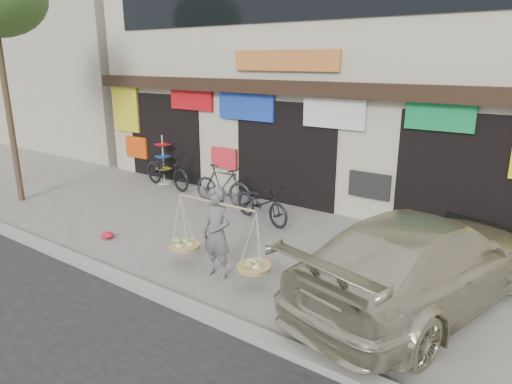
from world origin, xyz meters
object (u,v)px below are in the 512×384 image
Objects in this scene: street_vendor at (217,237)px; bike_1 at (223,185)px; bike_0 at (167,170)px; suv at (423,260)px; bike_2 at (262,203)px; display_rack at (164,164)px.

street_vendor is 4.19m from bike_1.
bike_1 is (2.45, -0.34, -0.00)m from bike_0.
suv is (8.25, -2.44, 0.19)m from bike_0.
bike_0 is at bearing -2.82° from suv.
bike_1 reaches higher than bike_2.
street_vendor is 6.72m from display_rack.
display_rack reaches higher than bike_1.
display_rack is (-0.43, 0.26, 0.07)m from bike_0.
display_rack is (-4.48, 1.07, 0.14)m from bike_2.
bike_1 is (-2.61, 3.27, -0.22)m from street_vendor.
suv is at bearing -98.52° from bike_0.
suv is (5.80, -2.10, 0.20)m from bike_1.
bike_0 is at bearing 143.51° from street_vendor.
bike_0 is at bearing -31.01° from display_rack.
suv is 9.09m from display_rack.
bike_1 is at bearing -11.74° from display_rack.
bike_0 reaches higher than bike_1.
suv reaches higher than bike_0.
bike_2 is 1.17× the size of display_rack.
bike_2 is at bearing -13.43° from display_rack.
street_vendor is 0.40× the size of suv.
display_rack is at bearing 75.66° from bike_1.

